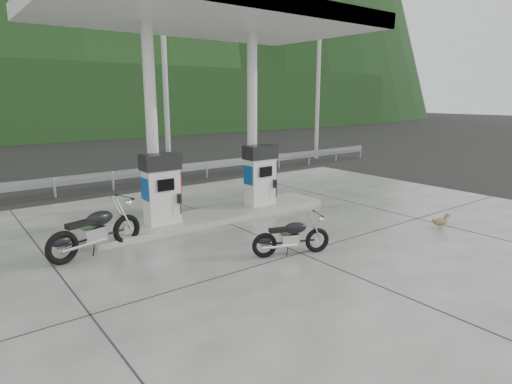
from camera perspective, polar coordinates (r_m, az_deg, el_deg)
ground at (r=10.24m, az=2.07°, el=-6.67°), size 160.00×160.00×0.00m
forecourt_apron at (r=10.23m, az=2.07°, el=-6.62°), size 18.00×14.00×0.02m
pump_island at (r=12.15m, az=-5.42°, el=-3.13°), size 7.00×1.40×0.15m
gas_pump_left at (r=11.19m, az=-12.49°, el=0.40°), size 0.95×0.55×1.80m
gas_pump_right at (r=12.82m, az=0.56°, el=2.23°), size 0.95×0.55×1.80m
canopy_column_left at (r=11.34m, az=-13.75°, el=8.67°), size 0.30×0.30×5.00m
canopy_column_right at (r=12.95m, az=-0.52°, el=9.47°), size 0.30×0.30×5.00m
canopy_roof at (r=11.87m, az=-5.99°, el=22.20°), size 8.50×5.00×0.40m
guardrail at (r=16.85m, az=-15.43°, el=3.03°), size 26.00×0.16×1.42m
road at (r=20.21m, az=-19.06°, el=2.29°), size 60.00×7.00×0.01m
utility_pole_b at (r=18.82m, az=-12.00°, el=14.23°), size 0.22×0.22×8.00m
utility_pole_c at (r=24.12m, az=8.27°, el=13.95°), size 0.22×0.22×8.00m
tree_band at (r=37.96m, az=-28.49°, el=10.54°), size 80.00×6.00×6.00m
motorcycle_left at (r=9.94m, az=-20.57°, el=-4.92°), size 2.22×1.19×1.00m
motorcycle_right at (r=9.30m, az=4.74°, el=-6.05°), size 1.72×1.09×0.78m
duck at (r=12.13m, az=23.37°, el=-3.69°), size 0.48×0.32×0.34m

